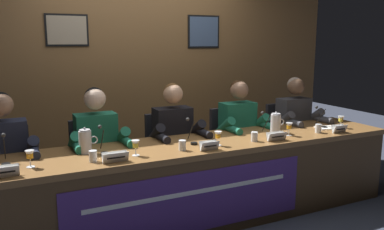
# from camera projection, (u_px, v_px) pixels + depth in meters

# --- Properties ---
(ground_plane) EXTENTS (12.00, 12.00, 0.00)m
(ground_plane) POSITION_uv_depth(u_px,v_px,m) (192.00, 220.00, 3.61)
(ground_plane) COLOR #383D4C
(wall_back_panelled) EXTENTS (5.22, 0.14, 2.60)m
(wall_back_panelled) POSITION_uv_depth(u_px,v_px,m) (140.00, 67.00, 4.62)
(wall_back_panelled) COLOR brown
(wall_back_panelled) RESTS_ON ground_plane
(conference_table) EXTENTS (4.02, 0.74, 0.72)m
(conference_table) POSITION_uv_depth(u_px,v_px,m) (197.00, 171.00, 3.42)
(conference_table) COLOR brown
(conference_table) RESTS_ON ground_plane
(chair_far_left) EXTENTS (0.44, 0.45, 0.88)m
(chair_far_left) POSITION_uv_depth(u_px,v_px,m) (8.00, 181.00, 3.39)
(chair_far_left) COLOR black
(chair_far_left) RESTS_ON ground_plane
(panelist_far_left) EXTENTS (0.51, 0.48, 1.21)m
(panelist_far_left) POSITION_uv_depth(u_px,v_px,m) (5.00, 156.00, 3.16)
(panelist_far_left) COLOR black
(panelist_far_left) RESTS_ON ground_plane
(nameplate_far_left) EXTENTS (0.17, 0.06, 0.08)m
(nameplate_far_left) POSITION_uv_depth(u_px,v_px,m) (5.00, 171.00, 2.60)
(nameplate_far_left) COLOR white
(nameplate_far_left) RESTS_ON conference_table
(juice_glass_far_left) EXTENTS (0.06, 0.06, 0.12)m
(juice_glass_far_left) POSITION_uv_depth(u_px,v_px,m) (30.00, 156.00, 2.79)
(juice_glass_far_left) COLOR white
(juice_glass_far_left) RESTS_ON conference_table
(microphone_far_left) EXTENTS (0.06, 0.17, 0.22)m
(microphone_far_left) POSITION_uv_depth(u_px,v_px,m) (5.00, 155.00, 2.86)
(microphone_far_left) COLOR black
(microphone_far_left) RESTS_ON conference_table
(chair_left) EXTENTS (0.44, 0.45, 0.88)m
(chair_left) POSITION_uv_depth(u_px,v_px,m) (95.00, 169.00, 3.71)
(chair_left) COLOR black
(chair_left) RESTS_ON ground_plane
(panelist_left) EXTENTS (0.51, 0.48, 1.21)m
(panelist_left) POSITION_uv_depth(u_px,v_px,m) (98.00, 146.00, 3.48)
(panelist_left) COLOR black
(panelist_left) RESTS_ON ground_plane
(nameplate_left) EXTENTS (0.19, 0.06, 0.08)m
(nameplate_left) POSITION_uv_depth(u_px,v_px,m) (115.00, 157.00, 2.92)
(nameplate_left) COLOR white
(nameplate_left) RESTS_ON conference_table
(juice_glass_left) EXTENTS (0.06, 0.06, 0.12)m
(juice_glass_left) POSITION_uv_depth(u_px,v_px,m) (136.00, 145.00, 3.08)
(juice_glass_left) COLOR white
(juice_glass_left) RESTS_ON conference_table
(water_cup_left) EXTENTS (0.06, 0.06, 0.08)m
(water_cup_left) POSITION_uv_depth(u_px,v_px,m) (93.00, 157.00, 2.93)
(water_cup_left) COLOR silver
(water_cup_left) RESTS_ON conference_table
(microphone_left) EXTENTS (0.06, 0.17, 0.22)m
(microphone_left) POSITION_uv_depth(u_px,v_px,m) (103.00, 144.00, 3.14)
(microphone_left) COLOR black
(microphone_left) RESTS_ON conference_table
(chair_center) EXTENTS (0.44, 0.45, 0.88)m
(chair_center) POSITION_uv_depth(u_px,v_px,m) (168.00, 159.00, 4.02)
(chair_center) COLOR black
(chair_center) RESTS_ON ground_plane
(panelist_center) EXTENTS (0.51, 0.48, 1.21)m
(panelist_center) POSITION_uv_depth(u_px,v_px,m) (176.00, 137.00, 3.80)
(panelist_center) COLOR black
(panelist_center) RESTS_ON ground_plane
(nameplate_center) EXTENTS (0.16, 0.06, 0.08)m
(nameplate_center) POSITION_uv_depth(u_px,v_px,m) (209.00, 146.00, 3.24)
(nameplate_center) COLOR white
(nameplate_center) RESTS_ON conference_table
(juice_glass_center) EXTENTS (0.06, 0.06, 0.12)m
(juice_glass_center) POSITION_uv_depth(u_px,v_px,m) (218.00, 136.00, 3.38)
(juice_glass_center) COLOR white
(juice_glass_center) RESTS_ON conference_table
(water_cup_center) EXTENTS (0.06, 0.06, 0.08)m
(water_cup_center) POSITION_uv_depth(u_px,v_px,m) (182.00, 146.00, 3.24)
(water_cup_center) COLOR silver
(water_cup_center) RESTS_ON conference_table
(microphone_center) EXTENTS (0.06, 0.17, 0.22)m
(microphone_center) POSITION_uv_depth(u_px,v_px,m) (192.00, 135.00, 3.45)
(microphone_center) COLOR black
(microphone_center) RESTS_ON conference_table
(chair_right) EXTENTS (0.44, 0.45, 0.88)m
(chair_right) POSITION_uv_depth(u_px,v_px,m) (231.00, 150.00, 4.34)
(chair_right) COLOR black
(chair_right) RESTS_ON ground_plane
(panelist_right) EXTENTS (0.51, 0.48, 1.21)m
(panelist_right) POSITION_uv_depth(u_px,v_px,m) (242.00, 130.00, 4.12)
(panelist_right) COLOR black
(panelist_right) RESTS_ON ground_plane
(nameplate_right) EXTENTS (0.19, 0.06, 0.08)m
(nameplate_right) POSITION_uv_depth(u_px,v_px,m) (277.00, 136.00, 3.55)
(nameplate_right) COLOR white
(nameplate_right) RESTS_ON conference_table
(juice_glass_right) EXTENTS (0.06, 0.06, 0.12)m
(juice_glass_right) POSITION_uv_depth(u_px,v_px,m) (289.00, 127.00, 3.73)
(juice_glass_right) COLOR white
(juice_glass_right) RESTS_ON conference_table
(water_cup_right) EXTENTS (0.06, 0.06, 0.08)m
(water_cup_right) POSITION_uv_depth(u_px,v_px,m) (254.00, 137.00, 3.53)
(water_cup_right) COLOR silver
(water_cup_right) RESTS_ON conference_table
(microphone_right) EXTENTS (0.06, 0.17, 0.22)m
(microphone_right) POSITION_uv_depth(u_px,v_px,m) (267.00, 127.00, 3.76)
(microphone_right) COLOR black
(microphone_right) RESTS_ON conference_table
(chair_far_right) EXTENTS (0.44, 0.45, 0.88)m
(chair_far_right) POSITION_uv_depth(u_px,v_px,m) (285.00, 143.00, 4.66)
(chair_far_right) COLOR black
(chair_far_right) RESTS_ON ground_plane
(panelist_far_right) EXTENTS (0.51, 0.48, 1.21)m
(panelist_far_right) POSITION_uv_depth(u_px,v_px,m) (298.00, 123.00, 4.43)
(panelist_far_right) COLOR black
(panelist_far_right) RESTS_ON ground_plane
(nameplate_far_right) EXTENTS (0.16, 0.06, 0.08)m
(nameplate_far_right) POSITION_uv_depth(u_px,v_px,m) (339.00, 129.00, 3.86)
(nameplate_far_right) COLOR white
(nameplate_far_right) RESTS_ON conference_table
(juice_glass_far_right) EXTENTS (0.06, 0.06, 0.12)m
(juice_glass_far_right) POSITION_uv_depth(u_px,v_px,m) (341.00, 120.00, 4.07)
(juice_glass_far_right) COLOR white
(juice_glass_far_right) RESTS_ON conference_table
(water_cup_far_right) EXTENTS (0.06, 0.06, 0.08)m
(water_cup_far_right) POSITION_uv_depth(u_px,v_px,m) (318.00, 129.00, 3.86)
(water_cup_far_right) COLOR silver
(water_cup_far_right) RESTS_ON conference_table
(microphone_far_right) EXTENTS (0.06, 0.17, 0.22)m
(microphone_far_right) POSITION_uv_depth(u_px,v_px,m) (322.00, 120.00, 4.08)
(microphone_far_right) COLOR black
(microphone_far_right) RESTS_ON conference_table
(water_pitcher_left_side) EXTENTS (0.15, 0.10, 0.21)m
(water_pitcher_left_side) POSITION_uv_depth(u_px,v_px,m) (85.00, 141.00, 3.15)
(water_pitcher_left_side) COLOR silver
(water_pitcher_left_side) RESTS_ON conference_table
(water_pitcher_right_side) EXTENTS (0.15, 0.10, 0.21)m
(water_pitcher_right_side) POSITION_uv_depth(u_px,v_px,m) (276.00, 123.00, 3.85)
(water_pitcher_right_side) COLOR silver
(water_pitcher_right_side) RESTS_ON conference_table
(document_stack_far_right) EXTENTS (0.23, 0.19, 0.01)m
(document_stack_far_right) POSITION_uv_depth(u_px,v_px,m) (327.00, 128.00, 4.06)
(document_stack_far_right) COLOR white
(document_stack_far_right) RESTS_ON conference_table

